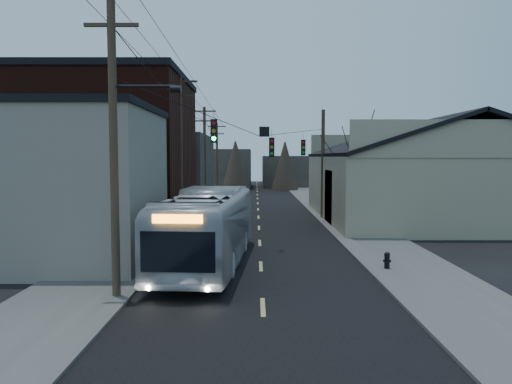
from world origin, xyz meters
TOP-DOWN VIEW (x-y plane):
  - ground at (0.00, 0.00)m, footprint 160.00×160.00m
  - road_surface at (0.00, 30.00)m, footprint 9.00×110.00m
  - sidewalk_left at (-6.50, 30.00)m, footprint 4.00×110.00m
  - sidewalk_right at (6.50, 30.00)m, footprint 4.00×110.00m
  - building_clapboard at (-9.00, 9.00)m, footprint 8.00×8.00m
  - building_brick at (-10.00, 20.00)m, footprint 10.00×12.00m
  - building_left_far at (-9.50, 36.00)m, footprint 9.00×14.00m
  - warehouse at (13.00, 25.00)m, footprint 16.16×20.60m
  - building_far_left at (-6.00, 65.00)m, footprint 10.00×12.00m
  - building_far_right at (7.00, 70.00)m, footprint 12.00×14.00m
  - bare_tree at (6.50, 20.00)m, footprint 0.40×0.40m
  - utility_lines at (-3.11, 24.14)m, footprint 11.24×45.28m
  - bus at (-2.35, 8.32)m, footprint 3.72×12.43m
  - parked_car at (-4.30, 30.97)m, footprint 1.60×4.36m
  - fire_hydrant at (5.36, 7.12)m, footprint 0.35×0.24m

SIDE VIEW (x-z plane):
  - ground at x=0.00m, z-range 0.00..0.00m
  - road_surface at x=0.00m, z-range 0.00..0.02m
  - sidewalk_left at x=-6.50m, z-range 0.00..0.12m
  - sidewalk_right at x=6.50m, z-range 0.00..0.12m
  - fire_hydrant at x=5.36m, z-range 0.14..0.86m
  - parked_car at x=-4.30m, z-range 0.00..1.43m
  - bus at x=-2.35m, z-range 0.00..3.41m
  - building_far_right at x=7.00m, z-range 0.00..5.00m
  - warehouse at x=13.00m, z-range -1.17..6.56m
  - building_far_left at x=-6.00m, z-range 0.00..6.00m
  - building_clapboard at x=-9.00m, z-range 0.00..7.00m
  - building_left_far at x=-9.50m, z-range 0.00..7.00m
  - bare_tree at x=6.50m, z-range 0.00..7.20m
  - utility_lines at x=-3.11m, z-range -0.30..10.20m
  - building_brick at x=-10.00m, z-range 0.00..10.00m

